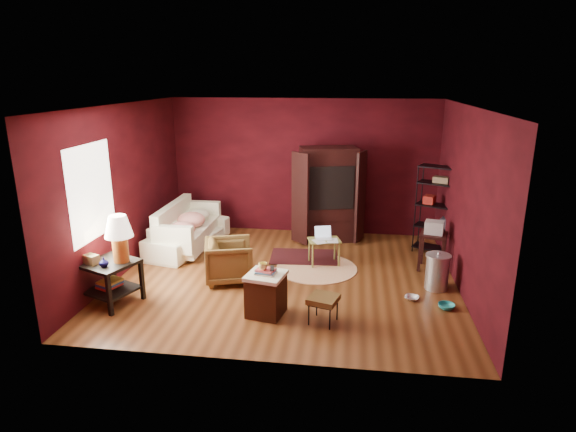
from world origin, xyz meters
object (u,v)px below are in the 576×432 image
(armchair, at_px, (229,259))
(tv_armoire, at_px, (328,193))
(sofa, at_px, (188,229))
(wire_shelving, at_px, (440,206))
(hamper, at_px, (266,293))
(side_table, at_px, (115,251))
(laptop_desk, at_px, (324,242))

(armchair, xyz_separation_m, tv_armoire, (1.46, 2.25, 0.61))
(tv_armoire, bearing_deg, armchair, -137.35)
(sofa, xyz_separation_m, wire_shelving, (4.73, 0.39, 0.52))
(hamper, bearing_deg, side_table, 177.82)
(laptop_desk, bearing_deg, sofa, 153.42)
(sofa, distance_m, wire_shelving, 4.77)
(sofa, height_order, armchair, sofa)
(sofa, xyz_separation_m, tv_armoire, (2.64, 0.87, 0.59))
(tv_armoire, bearing_deg, wire_shelving, -27.21)
(tv_armoire, xyz_separation_m, wire_shelving, (2.09, -0.48, -0.07))
(wire_shelving, bearing_deg, sofa, -150.89)
(laptop_desk, bearing_deg, side_table, -163.34)
(armchair, distance_m, side_table, 1.78)
(sofa, bearing_deg, side_table, -173.44)
(hamper, bearing_deg, tv_armoire, 78.76)
(hamper, height_order, wire_shelving, wire_shelving)
(side_table, relative_size, hamper, 1.89)
(side_table, distance_m, hamper, 2.28)
(sofa, distance_m, armchair, 1.82)
(sofa, bearing_deg, hamper, -128.62)
(wire_shelving, bearing_deg, laptop_desk, -132.90)
(sofa, distance_m, laptop_desk, 2.70)
(hamper, bearing_deg, wire_shelving, 46.04)
(armchair, relative_size, side_table, 0.57)
(sofa, distance_m, hamper, 3.16)
(sofa, distance_m, tv_armoire, 2.84)
(tv_armoire, bearing_deg, sofa, -176.19)
(armchair, relative_size, hamper, 1.07)
(sofa, xyz_separation_m, hamper, (1.98, -2.46, -0.07))
(laptop_desk, distance_m, wire_shelving, 2.29)
(tv_armoire, bearing_deg, side_table, -146.08)
(laptop_desk, bearing_deg, wire_shelving, 6.24)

